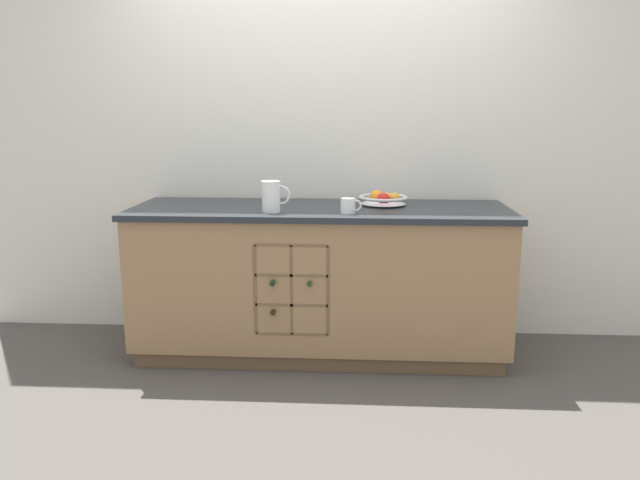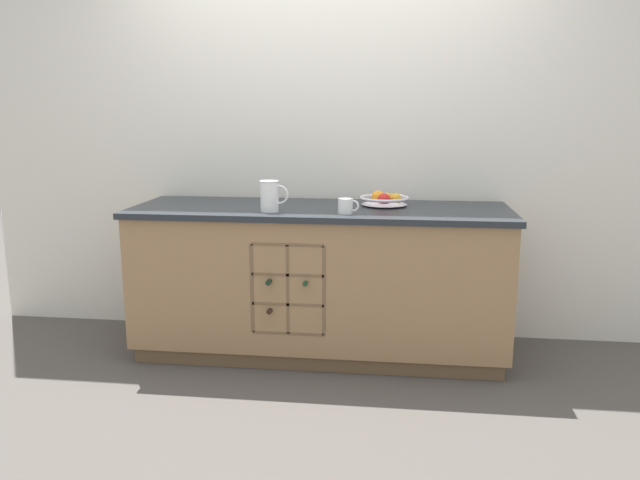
# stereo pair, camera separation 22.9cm
# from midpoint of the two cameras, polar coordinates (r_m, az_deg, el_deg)

# --- Properties ---
(ground_plane) EXTENTS (14.00, 14.00, 0.00)m
(ground_plane) POSITION_cam_midpoint_polar(r_m,az_deg,el_deg) (3.88, 1.71, -10.08)
(ground_plane) COLOR #4C4742
(back_wall) EXTENTS (4.57, 0.06, 2.55)m
(back_wall) POSITION_cam_midpoint_polar(r_m,az_deg,el_deg) (4.02, 2.40, 9.33)
(back_wall) COLOR silver
(back_wall) RESTS_ON ground_plane
(kitchen_island) EXTENTS (2.21, 0.75, 0.89)m
(kitchen_island) POSITION_cam_midpoint_polar(r_m,az_deg,el_deg) (3.74, 1.73, -3.67)
(kitchen_island) COLOR brown
(kitchen_island) RESTS_ON ground_plane
(fruit_bowl) EXTENTS (0.29, 0.29, 0.09)m
(fruit_bowl) POSITION_cam_midpoint_polar(r_m,az_deg,el_deg) (3.73, 7.68, 3.69)
(fruit_bowl) COLOR silver
(fruit_bowl) RESTS_ON kitchen_island
(white_pitcher) EXTENTS (0.16, 0.11, 0.17)m
(white_pitcher) POSITION_cam_midpoint_polar(r_m,az_deg,el_deg) (3.49, -2.71, 4.11)
(white_pitcher) COLOR white
(white_pitcher) RESTS_ON kitchen_island
(ceramic_mug) EXTENTS (0.12, 0.08, 0.09)m
(ceramic_mug) POSITION_cam_midpoint_polar(r_m,az_deg,el_deg) (3.42, 4.32, 3.11)
(ceramic_mug) COLOR white
(ceramic_mug) RESTS_ON kitchen_island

